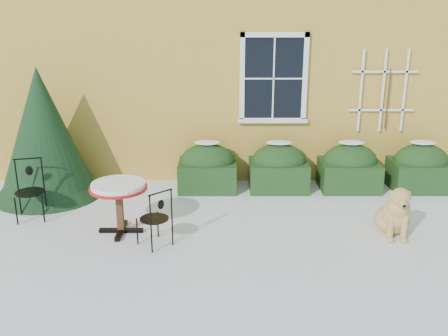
{
  "coord_description": "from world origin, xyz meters",
  "views": [
    {
      "loc": [
        -0.01,
        -6.13,
        3.2
      ],
      "look_at": [
        0.0,
        1.0,
        0.9
      ],
      "focal_mm": 40.0,
      "sensor_mm": 36.0,
      "label": 1
    }
  ],
  "objects_px": {
    "patio_chair_near": "(156,218)",
    "dog": "(395,214)",
    "evergreen_shrub": "(45,146)",
    "bistro_table": "(119,191)",
    "patio_chair_far": "(30,190)"
  },
  "relations": [
    {
      "from": "patio_chair_far",
      "to": "dog",
      "type": "bearing_deg",
      "value": -20.08
    },
    {
      "from": "evergreen_shrub",
      "to": "dog",
      "type": "xyz_separation_m",
      "value": [
        5.61,
        -1.66,
        -0.59
      ]
    },
    {
      "from": "evergreen_shrub",
      "to": "bistro_table",
      "type": "bearing_deg",
      "value": -44.64
    },
    {
      "from": "dog",
      "to": "patio_chair_near",
      "type": "bearing_deg",
      "value": -169.63
    },
    {
      "from": "patio_chair_near",
      "to": "dog",
      "type": "distance_m",
      "value": 3.46
    },
    {
      "from": "bistro_table",
      "to": "dog",
      "type": "height_order",
      "value": "dog"
    },
    {
      "from": "evergreen_shrub",
      "to": "patio_chair_far",
      "type": "relative_size",
      "value": 2.4
    },
    {
      "from": "bistro_table",
      "to": "dog",
      "type": "relative_size",
      "value": 0.94
    },
    {
      "from": "patio_chair_near",
      "to": "dog",
      "type": "relative_size",
      "value": 0.94
    },
    {
      "from": "bistro_table",
      "to": "dog",
      "type": "xyz_separation_m",
      "value": [
        4.03,
        -0.1,
        -0.32
      ]
    },
    {
      "from": "patio_chair_near",
      "to": "evergreen_shrub",
      "type": "bearing_deg",
      "value": -85.11
    },
    {
      "from": "evergreen_shrub",
      "to": "bistro_table",
      "type": "relative_size",
      "value": 2.7
    },
    {
      "from": "evergreen_shrub",
      "to": "bistro_table",
      "type": "distance_m",
      "value": 2.24
    },
    {
      "from": "bistro_table",
      "to": "patio_chair_far",
      "type": "distance_m",
      "value": 1.63
    },
    {
      "from": "evergreen_shrub",
      "to": "patio_chair_far",
      "type": "distance_m",
      "value": 1.1
    }
  ]
}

